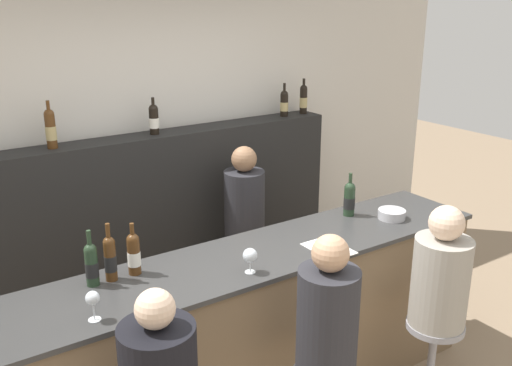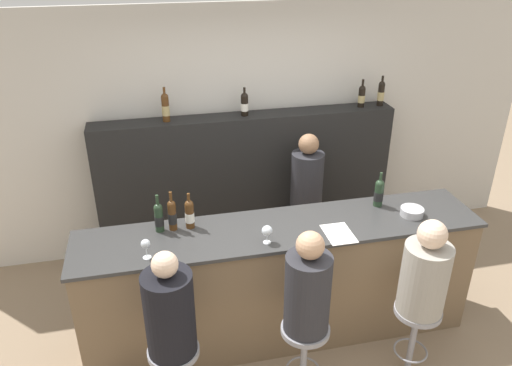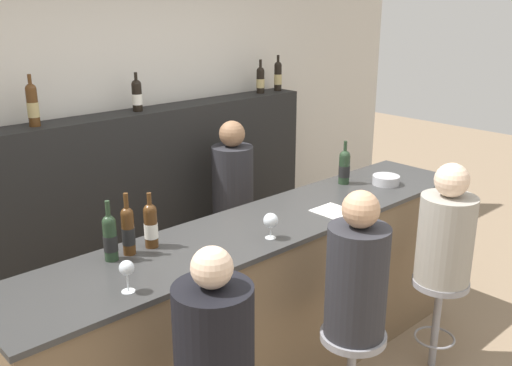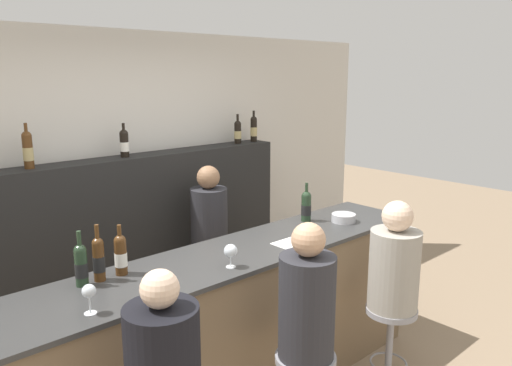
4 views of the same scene
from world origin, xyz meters
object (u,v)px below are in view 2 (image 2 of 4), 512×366
object	(u,v)px
guest_seated_middle	(308,289)
wine_bottle_backbar_3	(381,93)
wine_bottle_backbar_0	(165,107)
bar_stool_left	(175,364)
wine_bottle_backbar_2	(362,96)
bar_stool_right	(416,323)
wine_glass_1	(267,231)
metal_bowl	(412,212)
guest_seated_left	(169,311)
wine_glass_0	(146,245)
wine_bottle_backbar_1	(245,104)
bar_stool_middle	(305,342)
guest_seated_right	(425,274)
wine_bottle_counter_2	(190,214)
wine_bottle_counter_3	(379,193)
wine_bottle_counter_0	(159,217)
wine_bottle_counter_1	(172,215)
bartender	(305,208)

from	to	relation	value
guest_seated_middle	wine_bottle_backbar_3	bearing A→B (deg)	54.96
wine_bottle_backbar_0	bar_stool_left	distance (m)	2.35
wine_bottle_backbar_2	bar_stool_right	xyz separation A→B (m)	(-0.31, -2.02, -1.18)
wine_glass_1	metal_bowl	xyz separation A→B (m)	(1.26, 0.13, -0.07)
wine_bottle_backbar_3	guest_seated_left	bearing A→B (deg)	-139.48
guest_seated_left	wine_glass_0	bearing A→B (deg)	104.29
wine_bottle_backbar_1	bar_stool_middle	size ratio (longest dim) A/B	0.44
bar_stool_left	guest_seated_right	xyz separation A→B (m)	(1.84, 0.00, 0.47)
bar_stool_middle	guest_seated_right	world-z (taller)	guest_seated_right
wine_bottle_counter_2	wine_bottle_counter_3	bearing A→B (deg)	-0.00
wine_bottle_counter_2	wine_bottle_backbar_1	bearing A→B (deg)	60.30
bar_stool_middle	bar_stool_right	size ratio (longest dim) A/B	1.00
wine_bottle_counter_0	wine_glass_1	distance (m)	0.85
wine_bottle_counter_1	guest_seated_left	bearing A→B (deg)	-96.79
metal_bowl	bartender	size ratio (longest dim) A/B	0.13
guest_seated_left	bartender	xyz separation A→B (m)	(1.45, 1.58, -0.29)
bar_stool_middle	wine_bottle_counter_3	bearing A→B (deg)	42.50
wine_bottle_counter_2	bartender	size ratio (longest dim) A/B	0.20
metal_bowl	bar_stool_right	xyz separation A→B (m)	(-0.19, -0.59, -0.63)
wine_bottle_backbar_1	bar_stool_middle	world-z (taller)	wine_bottle_backbar_1
wine_glass_0	wine_glass_1	xyz separation A→B (m)	(0.89, 0.00, -0.01)
wine_bottle_counter_2	wine_glass_0	bearing A→B (deg)	-135.12
guest_seated_right	bartender	distance (m)	1.65
wine_glass_0	bartender	size ratio (longest dim) A/B	0.10
wine_bottle_counter_0	wine_bottle_backbar_2	world-z (taller)	wine_bottle_backbar_2
metal_bowl	wine_glass_0	bearing A→B (deg)	-176.48
wine_bottle_backbar_3	guest_seated_left	size ratio (longest dim) A/B	0.40
wine_bottle_backbar_0	bartender	size ratio (longest dim) A/B	0.23
bar_stool_middle	wine_bottle_backbar_0	bearing A→B (deg)	111.36
bartender	guest_seated_middle	bearing A→B (deg)	-107.71
wine_bottle_backbar_0	bartender	distance (m)	1.70
wine_bottle_backbar_3	guest_seated_right	bearing A→B (deg)	-104.49
metal_bowl	bar_stool_middle	size ratio (longest dim) A/B	0.30
bartender	bar_stool_middle	bearing A→B (deg)	-107.71
wine_bottle_counter_0	wine_bottle_backbar_3	size ratio (longest dim) A/B	1.01
bar_stool_right	guest_seated_middle	bearing A→B (deg)	180.00
wine_glass_1	wine_bottle_backbar_2	bearing A→B (deg)	48.45
wine_bottle_counter_3	bar_stool_middle	bearing A→B (deg)	-137.50
bar_stool_middle	metal_bowl	bearing A→B (deg)	28.68
wine_bottle_counter_3	guest_seated_left	xyz separation A→B (m)	(-1.83, -0.81, -0.24)
wine_bottle_backbar_2	metal_bowl	distance (m)	1.53
wine_bottle_backbar_2	guest_seated_middle	distance (m)	2.45
wine_bottle_backbar_1	guest_seated_middle	bearing A→B (deg)	-89.27
wine_bottle_backbar_3	bartender	size ratio (longest dim) A/B	0.21
guest_seated_left	guest_seated_right	distance (m)	1.84
wine_bottle_backbar_3	guest_seated_right	size ratio (longest dim) A/B	0.41
wine_bottle_backbar_3	guest_seated_right	xyz separation A→B (m)	(-0.52, -2.02, -0.73)
wine_bottle_counter_2	bar_stool_left	world-z (taller)	wine_bottle_counter_2
wine_bottle_counter_1	wine_bottle_backbar_2	world-z (taller)	wine_bottle_backbar_2
wine_bottle_backbar_1	wine_glass_0	size ratio (longest dim) A/B	1.84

